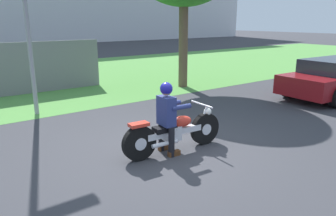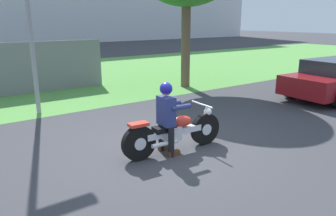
{
  "view_description": "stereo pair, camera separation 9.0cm",
  "coord_description": "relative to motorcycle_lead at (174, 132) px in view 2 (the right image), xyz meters",
  "views": [
    {
      "loc": [
        -3.68,
        -4.92,
        2.53
      ],
      "look_at": [
        0.01,
        0.04,
        0.85
      ],
      "focal_mm": 34.81,
      "sensor_mm": 36.0,
      "label": 1
    },
    {
      "loc": [
        -3.61,
        -4.97,
        2.53
      ],
      "look_at": [
        0.01,
        0.04,
        0.85
      ],
      "focal_mm": 34.81,
      "sensor_mm": 36.0,
      "label": 2
    }
  ],
  "objects": [
    {
      "name": "rider_lead",
      "position": [
        -0.17,
        0.01,
        0.42
      ],
      "size": [
        0.57,
        0.48,
        1.41
      ],
      "rotation": [
        0.0,
        0.0,
        -0.07
      ],
      "color": "black",
      "rests_on": "ground"
    },
    {
      "name": "ground",
      "position": [
        -0.01,
        0.17,
        -0.4
      ],
      "size": [
        120.0,
        120.0,
        0.0
      ],
      "primitive_type": "plane",
      "color": "#38383D"
    },
    {
      "name": "motorcycle_lead",
      "position": [
        0.0,
        0.0,
        0.0
      ],
      "size": [
        2.21,
        0.66,
        0.89
      ],
      "rotation": [
        0.0,
        0.0,
        -0.07
      ],
      "color": "black",
      "rests_on": "ground"
    },
    {
      "name": "grass_verge",
      "position": [
        -0.01,
        9.9,
        -0.4
      ],
      "size": [
        60.0,
        12.0,
        0.01
      ],
      "primitive_type": "cube",
      "color": "#549342",
      "rests_on": "ground"
    },
    {
      "name": "fence_segment",
      "position": [
        -1.73,
        7.23,
        0.5
      ],
      "size": [
        7.0,
        0.06,
        1.8
      ],
      "primitive_type": "cube",
      "color": "slate",
      "rests_on": "ground"
    }
  ]
}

